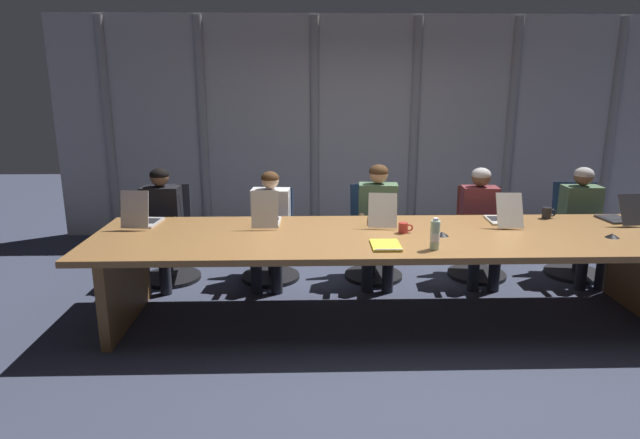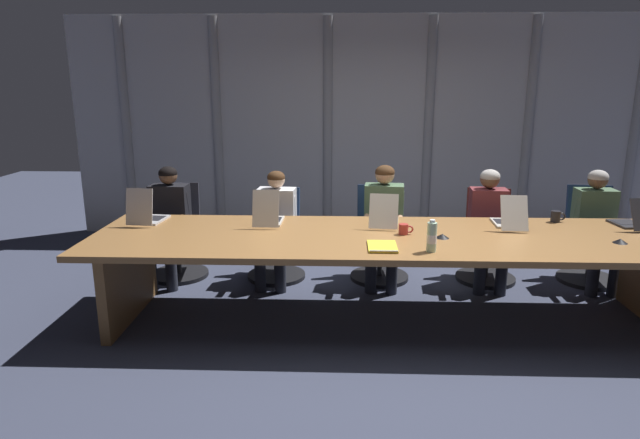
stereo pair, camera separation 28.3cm
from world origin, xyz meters
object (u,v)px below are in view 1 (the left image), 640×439
at_px(person_center, 378,217).
at_px(person_right_mid, 480,219).
at_px(office_chair_left_mid, 271,245).
at_px(laptop_left_end, 142,218).
at_px(spiral_notepad, 386,245).
at_px(office_chair_right_end, 576,241).
at_px(person_right_end, 583,218).
at_px(water_bottle_primary, 435,235).
at_px(laptop_center, 382,217).
at_px(laptop_left_mid, 267,218).
at_px(conference_mic_middle, 442,234).
at_px(laptop_right_mid, 503,217).
at_px(conference_mic_left_side, 612,236).
at_px(office_chair_left_end, 170,245).
at_px(coffee_mug_near, 547,213).
at_px(laptop_right_end, 620,216).
at_px(office_chair_center, 373,243).
at_px(person_left_end, 160,220).
at_px(person_left_mid, 270,222).
at_px(coffee_mug_far, 404,228).
at_px(office_chair_right_mid, 478,243).

bearing_deg(person_center, person_right_mid, 95.47).
xyz_separation_m(office_chair_left_mid, person_center, (1.09, -0.15, 0.33)).
bearing_deg(laptop_left_end, spiral_notepad, -102.93).
xyz_separation_m(office_chair_right_end, person_right_end, (-0.04, -0.16, 0.30)).
bearing_deg(person_right_mid, water_bottle_primary, -26.04).
bearing_deg(laptop_center, laptop_left_end, 96.64).
height_order(laptop_left_mid, conference_mic_middle, laptop_left_mid).
bearing_deg(laptop_right_mid, conference_mic_left_side, -120.77).
distance_m(office_chair_left_end, coffee_mug_near, 3.71).
xyz_separation_m(laptop_right_end, office_chair_center, (-2.14, 0.73, -0.46)).
bearing_deg(person_left_end, laptop_right_end, 83.92).
height_order(laptop_right_mid, person_left_mid, person_left_mid).
relative_size(office_chair_center, person_right_end, 0.82).
relative_size(laptop_right_mid, water_bottle_primary, 1.96).
bearing_deg(water_bottle_primary, office_chair_center, 100.05).
xyz_separation_m(office_chair_left_end, conference_mic_left_side, (3.89, -1.23, 0.42)).
bearing_deg(conference_mic_left_side, laptop_left_end, 172.72).
xyz_separation_m(laptop_left_mid, coffee_mug_far, (1.16, -0.30, -0.02)).
distance_m(office_chair_left_end, person_left_mid, 1.09).
bearing_deg(laptop_left_end, person_left_end, 5.76).
distance_m(office_chair_left_mid, person_right_mid, 2.15).
bearing_deg(laptop_right_mid, office_chair_right_end, -52.43).
relative_size(laptop_center, office_chair_left_end, 0.49).
bearing_deg(office_chair_right_end, water_bottle_primary, -44.96).
relative_size(laptop_left_mid, laptop_right_end, 0.99).
xyz_separation_m(person_right_mid, water_bottle_primary, (-0.79, -1.34, 0.22)).
bearing_deg(office_chair_left_mid, spiral_notepad, 38.75).
bearing_deg(person_right_end, office_chair_right_end, 168.29).
xyz_separation_m(person_center, conference_mic_left_side, (1.77, -1.07, 0.10)).
xyz_separation_m(coffee_mug_near, spiral_notepad, (-1.62, -0.84, -0.04)).
distance_m(laptop_left_mid, coffee_mug_far, 1.20).
distance_m(office_chair_left_mid, office_chair_center, 1.07).
relative_size(laptop_left_end, coffee_mug_near, 3.33).
bearing_deg(office_chair_left_end, person_right_end, 79.82).
bearing_deg(coffee_mug_near, laptop_left_end, -177.65).
height_order(office_chair_left_end, office_chair_right_mid, office_chair_left_end).
relative_size(laptop_right_end, coffee_mug_near, 3.37).
bearing_deg(office_chair_center, coffee_mug_near, 65.81).
distance_m(laptop_center, spiral_notepad, 0.69).
relative_size(person_left_mid, coffee_mug_far, 9.21).
bearing_deg(person_right_mid, office_chair_left_end, -88.53).
xyz_separation_m(office_chair_left_mid, office_chair_right_end, (3.21, 0.00, 0.01)).
xyz_separation_m(laptop_left_end, person_right_end, (4.24, 0.56, -0.17)).
relative_size(laptop_right_mid, coffee_mug_far, 3.90).
bearing_deg(office_chair_left_mid, conference_mic_left_side, 70.87).
xyz_separation_m(laptop_right_end, person_center, (-2.12, 0.57, -0.14)).
bearing_deg(laptop_right_end, laptop_left_mid, 84.78).
relative_size(office_chair_center, water_bottle_primary, 3.90).
bearing_deg(person_right_end, laptop_left_end, -80.89).
bearing_deg(office_chair_right_mid, laptop_left_mid, -62.24).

